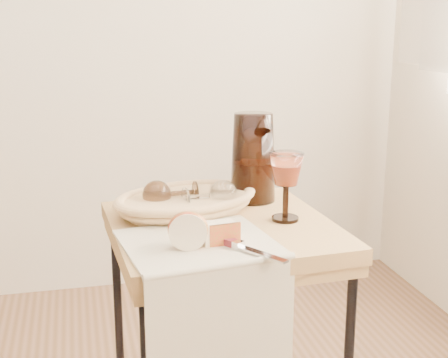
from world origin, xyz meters
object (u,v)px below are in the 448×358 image
object	(u,v)px
tea_towel	(198,243)
bread_basket	(186,203)
table_knife	(241,245)
goblet_lying_a	(174,193)
goblet_lying_b	(207,196)
pitcher	(253,157)
side_table	(222,347)
wine_goblet	(286,186)
apple_half	(188,230)

from	to	relation	value
tea_towel	bread_basket	xyz separation A→B (m)	(0.02, 0.24, 0.02)
table_knife	goblet_lying_a	bearing A→B (deg)	163.94
goblet_lying_b	pitcher	size ratio (longest dim) A/B	0.42
side_table	tea_towel	size ratio (longest dim) A/B	2.07
wine_goblet	table_knife	bearing A→B (deg)	-131.38
pitcher	apple_half	size ratio (longest dim) A/B	3.13
bread_basket	table_knife	size ratio (longest dim) A/B	1.53
tea_towel	goblet_lying_b	size ratio (longest dim) A/B	2.80
tea_towel	pitcher	bearing A→B (deg)	47.25
side_table	pitcher	world-z (taller)	pitcher
wine_goblet	apple_half	size ratio (longest dim) A/B	1.95
bread_basket	apple_half	xyz separation A→B (m)	(-0.04, -0.27, 0.02)
table_knife	side_table	bearing A→B (deg)	145.75
tea_towel	pitcher	size ratio (longest dim) A/B	1.17
bread_basket	apple_half	distance (m)	0.28
side_table	goblet_lying_b	bearing A→B (deg)	102.77
table_knife	goblet_lying_b	bearing A→B (deg)	150.03
pitcher	table_knife	size ratio (longest dim) A/B	1.24
tea_towel	goblet_lying_b	bearing A→B (deg)	64.83
apple_half	table_knife	distance (m)	0.12
side_table	bread_basket	xyz separation A→B (m)	(-0.07, 0.11, 0.37)
apple_half	goblet_lying_b	bearing A→B (deg)	79.75
bread_basket	table_knife	distance (m)	0.32
pitcher	table_knife	bearing A→B (deg)	-97.34
goblet_lying_a	goblet_lying_b	world-z (taller)	goblet_lying_a
goblet_lying_b	wine_goblet	bearing A→B (deg)	-37.65
side_table	bread_basket	size ratio (longest dim) A/B	1.97
goblet_lying_b	table_knife	size ratio (longest dim) A/B	0.52
goblet_lying_b	pitcher	world-z (taller)	pitcher
goblet_lying_b	apple_half	distance (m)	0.27
side_table	table_knife	distance (m)	0.41
tea_towel	pitcher	distance (m)	0.40
pitcher	apple_half	distance (m)	0.43
goblet_lying_a	pitcher	xyz separation A→B (m)	(0.23, 0.06, 0.07)
goblet_lying_a	goblet_lying_b	xyz separation A→B (m)	(0.08, -0.04, -0.00)
tea_towel	goblet_lying_a	xyz separation A→B (m)	(-0.02, 0.26, 0.05)
pitcher	apple_half	bearing A→B (deg)	-113.48
wine_goblet	pitcher	bearing A→B (deg)	99.32
goblet_lying_b	apple_half	world-z (taller)	apple_half
side_table	goblet_lying_a	distance (m)	0.43
bread_basket	wine_goblet	bearing A→B (deg)	-45.95
goblet_lying_b	pitcher	xyz separation A→B (m)	(0.15, 0.09, 0.07)
pitcher	table_knife	xyz separation A→B (m)	(-0.14, -0.38, -0.11)
goblet_lying_b	apple_half	bearing A→B (deg)	-119.89
apple_half	bread_basket	bearing A→B (deg)	91.57
bread_basket	goblet_lying_a	bearing A→B (deg)	134.80
wine_goblet	apple_half	bearing A→B (deg)	-151.49
side_table	bread_basket	world-z (taller)	bread_basket
goblet_lying_a	table_knife	world-z (taller)	goblet_lying_a
bread_basket	table_knife	world-z (taller)	bread_basket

